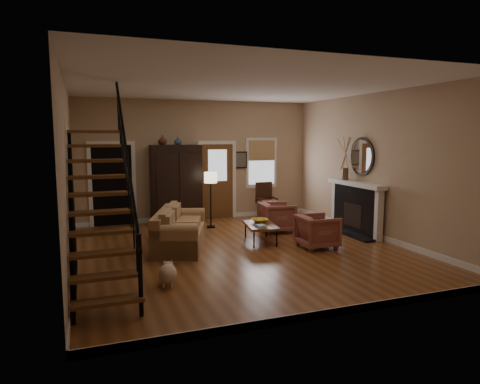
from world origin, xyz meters
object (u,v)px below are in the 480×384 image
object	(u,v)px
armoire	(176,185)
armchair_left	(317,231)
side_chair	(267,201)
sofa	(180,229)
armchair_right	(277,217)
coffee_table	(260,233)
floor_lamp	(211,200)

from	to	relation	value
armoire	armchair_left	xyz separation A→B (m)	(2.25, -3.51, -0.70)
armoire	side_chair	world-z (taller)	armoire
armchair_left	side_chair	xyz separation A→B (m)	(0.30, 3.31, 0.16)
sofa	armchair_left	size ratio (longest dim) A/B	2.73
side_chair	armchair_right	bearing A→B (deg)	-105.25
armoire	coffee_table	bearing A→B (deg)	-63.83
sofa	armchair_left	bearing A→B (deg)	-1.01
coffee_table	armchair_left	distance (m)	1.27
sofa	side_chair	distance (m)	3.79
coffee_table	armoire	bearing A→B (deg)	116.17
sofa	side_chair	world-z (taller)	side_chair
sofa	coffee_table	xyz separation A→B (m)	(1.76, -0.15, -0.19)
coffee_table	floor_lamp	xyz separation A→B (m)	(-0.59, 1.85, 0.51)
armchair_right	side_chair	xyz separation A→B (m)	(0.45, 1.64, 0.15)
armchair_left	side_chair	distance (m)	3.33
coffee_table	armchair_left	world-z (taller)	armchair_left
armoire	floor_lamp	distance (m)	1.14
armchair_left	floor_lamp	distance (m)	3.12
armoire	coffee_table	size ratio (longest dim) A/B	1.99
coffee_table	armchair_left	size ratio (longest dim) A/B	1.38
sofa	floor_lamp	size ratio (longest dim) A/B	1.47
armchair_right	side_chair	size ratio (longest dim) A/B	0.77
armchair_right	sofa	bearing A→B (deg)	110.71
sofa	armchair_left	xyz separation A→B (m)	(2.70, -1.00, -0.04)
sofa	armchair_left	world-z (taller)	sofa
armchair_right	coffee_table	bearing A→B (deg)	142.20
armoire	sofa	size ratio (longest dim) A/B	1.01
sofa	coffee_table	world-z (taller)	sofa
armoire	coffee_table	xyz separation A→B (m)	(1.31, -2.67, -0.85)
armchair_left	armchair_right	size ratio (longest dim) A/B	0.97
sofa	armchair_right	bearing A→B (deg)	34.13
armchair_left	side_chair	size ratio (longest dim) A/B	0.75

